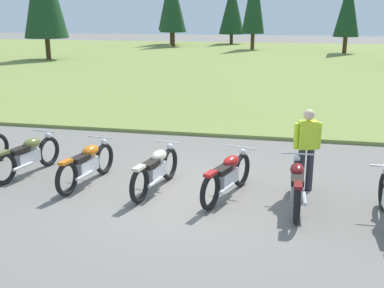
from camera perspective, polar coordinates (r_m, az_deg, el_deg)
ground_plane at (r=9.32m, az=-0.79°, el=-6.31°), size 140.00×140.00×0.00m
grass_moorland at (r=35.27m, az=9.16°, el=9.83°), size 80.00×44.00×0.10m
forest_treeline at (r=40.99m, az=12.96°, el=16.33°), size 41.45×24.62×8.98m
motorcycle_olive at (r=11.01m, az=-19.27°, el=-1.33°), size 0.68×2.08×0.88m
motorcycle_orange at (r=10.08m, az=-12.61°, el=-2.35°), size 0.62×2.09×0.88m
motorcycle_cream at (r=9.51m, az=-4.41°, el=-3.09°), size 0.62×2.09×0.88m
motorcycle_red at (r=9.16m, az=4.31°, el=-3.83°), size 0.84×2.03×0.88m
motorcycle_maroon at (r=8.87m, az=12.56°, el=-4.84°), size 0.62×2.10×0.88m
rider_in_hivis_vest at (r=9.60m, az=13.74°, el=-0.14°), size 0.53×0.31×1.67m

